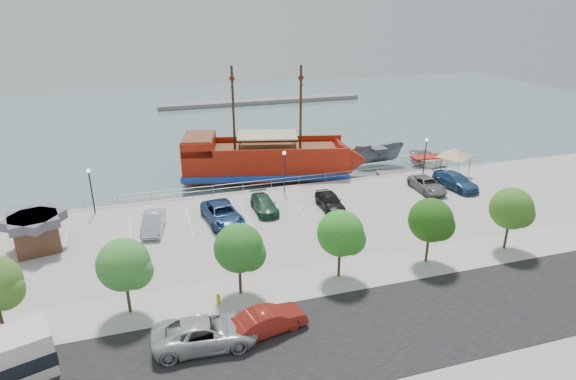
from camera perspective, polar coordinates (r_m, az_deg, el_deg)
name	(u,v)px	position (r m, az deg, el deg)	size (l,w,h in m)	color
ground	(305,228)	(43.47, 2.05, -4.47)	(160.00, 160.00, 0.00)	slate
street	(393,325)	(30.50, 12.33, -15.38)	(100.00, 8.00, 0.04)	black
sidewalk	(351,274)	(34.86, 7.53, -9.86)	(100.00, 4.00, 0.05)	#AEACAB
seawall_railing	(281,182)	(49.68, -0.88, 0.91)	(50.00, 0.06, 1.00)	gray
far_shore	(262,101)	(96.47, -3.12, 10.44)	(40.00, 3.00, 0.80)	gray
pirate_ship	(279,161)	(54.18, -1.07, 3.48)	(21.49, 10.34, 13.31)	#9E1A0A
patrol_boat	(378,156)	(60.26, 10.66, 4.00)	(2.39, 6.34, 2.46)	slate
speedboat	(428,160)	(61.63, 16.22, 3.40)	(4.96, 6.95, 1.44)	silver
dock_west	(143,205)	(49.75, -16.83, -1.70)	(6.42, 1.83, 0.37)	#6D665A
dock_mid	(347,181)	(54.02, 6.96, 1.01)	(7.83, 2.24, 0.45)	gray
dock_east	(412,174)	(57.72, 14.44, 1.83)	(7.83, 2.24, 0.45)	#6C645C
shed	(36,232)	(41.88, -27.74, -4.38)	(4.17, 4.17, 2.85)	brown
canopy_tent	(455,149)	(55.28, 19.15, 4.66)	(5.10, 5.10, 3.55)	slate
street_van	(206,333)	(28.36, -9.72, -16.33)	(2.72, 5.89, 1.64)	#B0B3B7
street_sedan	(268,320)	(28.98, -2.36, -15.19)	(1.60, 4.60, 1.51)	maroon
fire_hydrant	(218,299)	(31.64, -8.27, -12.65)	(0.26, 0.26, 0.76)	gold
lamp_post_left	(90,183)	(46.15, -22.38, 0.75)	(0.36, 0.36, 4.28)	black
lamp_post_mid	(284,164)	(47.69, -0.45, 3.09)	(0.36, 0.36, 4.28)	black
lamp_post_right	(426,150)	(54.29, 15.99, 4.56)	(0.36, 0.36, 4.28)	black
tree_b	(126,266)	(30.62, -18.61, -8.57)	(3.30, 3.20, 5.00)	#473321
tree_c	(241,250)	(31.00, -5.55, -7.04)	(3.30, 3.20, 5.00)	#473321
tree_d	(343,235)	(32.89, 6.51, -5.30)	(3.30, 3.20, 5.00)	#473321
tree_e	(433,222)	(36.07, 16.79, -3.61)	(3.30, 3.20, 5.00)	#473321
tree_f	(513,210)	(40.23, 25.15, -2.15)	(3.30, 3.20, 5.00)	#473321
parked_car_b	(153,222)	(41.93, -15.67, -3.70)	(1.58, 4.52, 1.49)	#B5BCCC
parked_car_c	(222,214)	(42.16, -7.80, -2.81)	(2.68, 5.82, 1.62)	navy
parked_car_d	(264,204)	(44.05, -2.83, -1.71)	(1.89, 4.64, 1.35)	#234E34
parked_car_e	(330,201)	(44.70, 4.99, -1.29)	(1.80, 4.48, 1.53)	black
parked_car_g	(427,185)	(50.67, 16.19, 0.62)	(2.26, 4.90, 1.36)	slate
parked_car_h	(456,181)	(52.30, 19.24, 1.02)	(2.17, 5.33, 1.55)	navy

